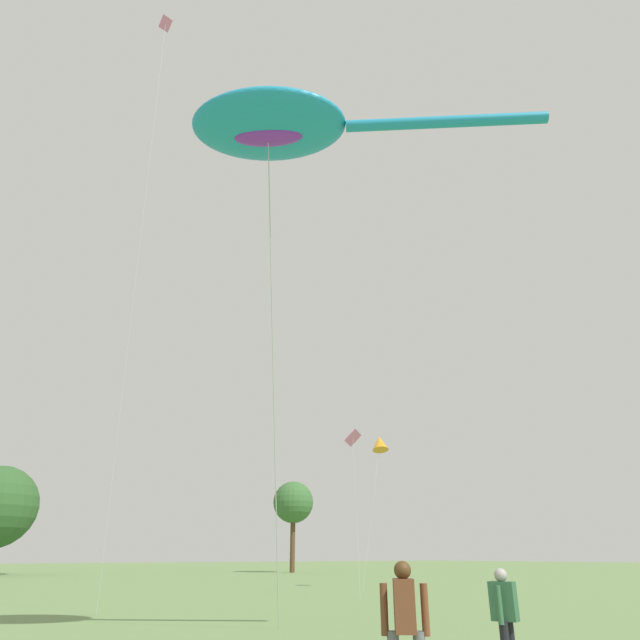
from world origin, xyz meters
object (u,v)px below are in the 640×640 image
Objects in this scene: person_photographer at (505,613)px; big_show_kite at (277,126)px; small_kite_tiny_distant at (158,89)px; tree_broad_distant at (293,503)px; small_kite_delta_white at (380,443)px; small_kite_diamond_red at (353,442)px; person_navy_jacket at (405,622)px.

big_show_kite is at bearing 9.09° from person_photographer.
big_show_kite is 8.13× the size of person_photographer.
big_show_kite is 0.51× the size of small_kite_tiny_distant.
small_kite_tiny_distant reaches higher than tree_broad_distant.
person_photographer is (2.35, -3.94, -11.65)m from big_show_kite.
small_kite_diamond_red is at bearing -116.65° from small_kite_delta_white.
tree_broad_distant reaches higher than small_kite_delta_white.
tree_broad_distant is (28.58, 51.10, 6.43)m from person_photographer.
small_kite_diamond_red is at bearing -52.77° from person_photographer.
small_kite_tiny_distant is 3.31× the size of small_kite_diamond_red.
small_kite_diamond_red reaches higher than person_photographer.
tree_broad_distant is at bearing -45.58° from small_kite_tiny_distant.
small_kite_diamond_red is (12.58, 2.26, -14.19)m from small_kite_tiny_distant.
person_navy_jacket is at bearing -121.24° from tree_broad_distant.
big_show_kite reaches higher than small_kite_delta_white.
small_kite_diamond_red is 40.13m from tree_broad_distant.
person_photographer is at bearing -172.61° from small_kite_tiny_distant.
small_kite_tiny_distant reaches higher than small_kite_delta_white.
person_photographer is at bearing -37.26° from person_navy_jacket.
tree_broad_distant is (30.94, 47.16, -5.22)m from big_show_kite.
person_photographer is 0.06× the size of small_kite_tiny_distant.
person_navy_jacket reaches higher than person_photographer.
small_kite_tiny_distant is at bearing 41.28° from person_navy_jacket.
small_kite_delta_white is 33.46m from tree_broad_distant.
small_kite_delta_white is at bearing -113.43° from tree_broad_distant.
big_show_kite reaches higher than tree_broad_distant.
big_show_kite is 1.34× the size of tree_broad_distant.
big_show_kite is at bearing 93.26° from small_kite_diamond_red.
small_kite_delta_white reaches higher than small_kite_diamond_red.
person_photographer is at bearing -101.93° from small_kite_delta_white.
person_navy_jacket is 28.67m from small_kite_delta_white.
big_show_kite reaches higher than small_kite_diamond_red.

